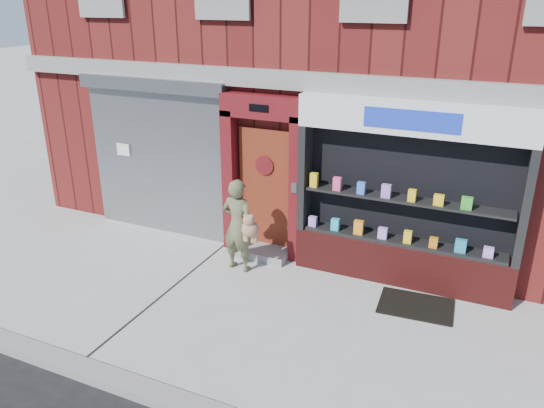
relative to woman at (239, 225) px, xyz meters
The scene contains 8 objects.
ground 1.61m from the woman, 52.55° to the right, with size 80.00×80.00×0.00m, color #9E9E99.
curb 3.44m from the woman, 75.49° to the right, with size 60.00×0.30×0.12m, color gray.
building 5.90m from the woman, 80.26° to the left, with size 12.00×8.16×8.00m.
shutter_bay 2.48m from the woman, 158.98° to the left, with size 3.10×0.30×3.04m.
red_door_bay 1.00m from the woman, 83.22° to the left, with size 1.52×0.58×2.90m.
pharmacy_bay 2.74m from the woman, 15.47° to the left, with size 3.50×0.41×3.00m.
woman is the anchor object (origin of this frame).
doormat 3.11m from the woman, ahead, with size 1.10×0.77×0.03m, color black.
Camera 1 is at (3.03, -6.10, 4.42)m, focal length 35.00 mm.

